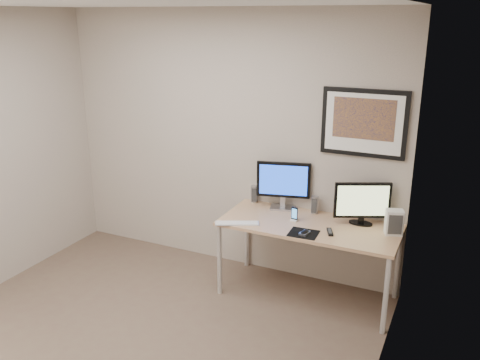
# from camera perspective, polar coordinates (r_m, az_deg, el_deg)

# --- Properties ---
(floor) EXTENTS (3.60, 3.60, 0.00)m
(floor) POSITION_cam_1_polar(r_m,az_deg,el_deg) (4.34, -11.88, -17.94)
(floor) COLOR brown
(floor) RESTS_ON ground
(room) EXTENTS (3.60, 3.60, 3.60)m
(room) POSITION_cam_1_polar(r_m,az_deg,el_deg) (3.99, -9.56, 5.07)
(room) COLOR white
(room) RESTS_ON ground
(desk) EXTENTS (1.60, 0.70, 0.73)m
(desk) POSITION_cam_1_polar(r_m,az_deg,el_deg) (4.66, 7.78, -5.63)
(desk) COLOR #AB7C53
(desk) RESTS_ON floor
(framed_art) EXTENTS (0.75, 0.04, 0.60)m
(framed_art) POSITION_cam_1_polar(r_m,az_deg,el_deg) (4.60, 13.73, 6.24)
(framed_art) COLOR black
(framed_art) RESTS_ON room
(monitor_large) EXTENTS (0.50, 0.22, 0.47)m
(monitor_large) POSITION_cam_1_polar(r_m,az_deg,el_deg) (4.87, 4.88, -0.36)
(monitor_large) COLOR #A8A8AD
(monitor_large) RESTS_ON desk
(monitor_tv) EXTENTS (0.47, 0.23, 0.39)m
(monitor_tv) POSITION_cam_1_polar(r_m,az_deg,el_deg) (4.63, 13.56, -2.45)
(monitor_tv) COLOR black
(monitor_tv) RESTS_ON desk
(speaker_left) EXTENTS (0.09, 0.09, 0.17)m
(speaker_left) POSITION_cam_1_polar(r_m,az_deg,el_deg) (5.09, 1.59, -1.58)
(speaker_left) COLOR #A8A8AD
(speaker_left) RESTS_ON desk
(speaker_right) EXTENTS (0.08, 0.08, 0.17)m
(speaker_right) POSITION_cam_1_polar(r_m,az_deg,el_deg) (4.85, 8.38, -2.75)
(speaker_right) COLOR #A8A8AD
(speaker_right) RESTS_ON desk
(phone_dock) EXTENTS (0.07, 0.07, 0.13)m
(phone_dock) POSITION_cam_1_polar(r_m,az_deg,el_deg) (4.65, 6.15, -3.83)
(phone_dock) COLOR black
(phone_dock) RESTS_ON desk
(keyboard) EXTENTS (0.40, 0.26, 0.01)m
(keyboard) POSITION_cam_1_polar(r_m,az_deg,el_deg) (4.59, -0.33, -4.87)
(keyboard) COLOR silver
(keyboard) RESTS_ON desk
(mousepad) EXTENTS (0.26, 0.23, 0.00)m
(mousepad) POSITION_cam_1_polar(r_m,az_deg,el_deg) (4.42, 7.14, -5.97)
(mousepad) COLOR black
(mousepad) RESTS_ON desk
(mouse) EXTENTS (0.08, 0.11, 0.04)m
(mouse) POSITION_cam_1_polar(r_m,az_deg,el_deg) (4.40, 7.28, -5.84)
(mouse) COLOR black
(mouse) RESTS_ON mousepad
(remote) EXTENTS (0.10, 0.16, 0.02)m
(remote) POSITION_cam_1_polar(r_m,az_deg,el_deg) (4.47, 10.06, -5.74)
(remote) COLOR black
(remote) RESTS_ON desk
(fan_unit) EXTENTS (0.17, 0.15, 0.22)m
(fan_unit) POSITION_cam_1_polar(r_m,az_deg,el_deg) (4.53, 16.91, -4.56)
(fan_unit) COLOR silver
(fan_unit) RESTS_ON desk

